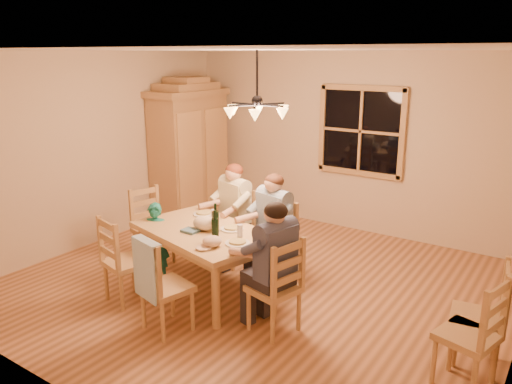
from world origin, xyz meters
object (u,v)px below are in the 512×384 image
Objects in this scene: armoire at (190,154)px; dining_table at (205,238)px; chandelier at (257,110)px; chair_near_left at (128,275)px; chair_near_right at (167,301)px; adult_slate_man at (274,251)px; chair_spare_back at (474,334)px; chair_end_right at (274,302)px; adult_plaid_man at (273,215)px; chair_spare_front at (465,352)px; wine_bottle_b at (215,225)px; wine_bottle_a at (216,218)px; chair_far_left at (234,241)px; adult_woman at (234,202)px; chair_far_right at (273,258)px; child at (156,242)px; chair_end_left at (154,241)px.

dining_table is (2.03, -2.07, -0.40)m from armoire.
chandelier is at bearing 49.89° from dining_table.
chair_near_left is 0.81m from chair_near_right.
chair_spare_back is (1.75, 0.50, -0.54)m from adult_slate_man.
adult_plaid_man reaches higher than chair_end_right.
dining_table is 1.83× the size of chair_spare_front.
chair_spare_front is 1.00× the size of chair_spare_back.
chair_end_right is (1.67, 0.38, 0.00)m from chair_near_left.
chandelier reaches higher than chair_end_right.
wine_bottle_b is at bearing 41.31° from chair_near_left.
wine_bottle_a is at bearing 102.13° from chair_spare_front.
adult_slate_man reaches higher than chair_near_right.
chair_near_right is at bearing -98.47° from wine_bottle_b.
chair_near_left is (-0.37, -1.49, 0.00)m from chair_far_left.
chair_near_left is 1.13× the size of adult_woman.
adult_plaid_man reaches higher than wine_bottle_b.
chandelier reaches higher than chair_near_left.
wine_bottle_b is (-0.79, 0.08, 0.62)m from chair_end_right.
chair_near_left is 1.71m from chair_end_right.
chair_spare_front is at bearing 1.68° from wine_bottle_b.
chair_near_right is at bearing 117.90° from chair_far_left.
wine_bottle_b is at bearing -31.23° from dining_table.
chair_far_right is (0.49, 0.67, -0.35)m from dining_table.
child is at bearing 114.84° from chair_near_left.
adult_woman is 3.25m from chair_spare_front.
chair_far_right is at bearing 71.08° from chair_spare_back.
chair_near_right is 1.13× the size of adult_plaid_man.
chair_end_right is 1.13× the size of adult_slate_man.
adult_plaid_man reaches higher than chair_far_right.
chair_end_left is (-1.49, -0.20, -1.77)m from chandelier.
armoire is at bearing 60.93° from chair_spare_back.
chair_spare_front is 0.34m from chair_spare_back.
armoire is (-2.42, 1.60, -1.02)m from chandelier.
armoire is at bearing -20.27° from chair_far_left.
chair_spare_back is at bearing -20.70° from armoire.
chair_near_left is 1.18m from wine_bottle_b.
chair_end_left is 3.00× the size of wine_bottle_a.
chair_near_left is 1.00× the size of chair_end_left.
chandelier is 2.21m from chair_near_right.
chandelier reaches higher than child.
chair_end_right reaches higher than child.
chair_near_right is (-0.28, -1.51, 0.00)m from chair_far_right.
chair_spare_front is (3.94, -0.38, 0.00)m from chair_end_left.
chair_end_left is at bearing 46.74° from chair_far_left.
chandelier reaches higher than wine_bottle_b.
chair_end_left is 1.42m from wine_bottle_a.
wine_bottle_a is (0.73, 0.66, 0.62)m from chair_near_left.
chair_far_right and chair_spare_back have the same top height.
adult_woman is at bearing 70.32° from chair_spare_back.
chair_end_left is at bearing 27.98° from adult_plaid_man.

